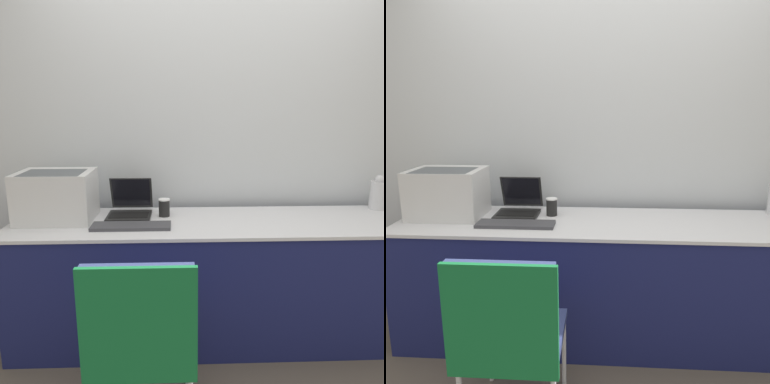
% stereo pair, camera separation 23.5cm
% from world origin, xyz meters
% --- Properties ---
extents(ground_plane, '(14.00, 14.00, 0.00)m').
position_xyz_m(ground_plane, '(0.00, 0.00, 0.00)').
color(ground_plane, brown).
extents(wall_back, '(8.00, 0.05, 2.60)m').
position_xyz_m(wall_back, '(0.00, 0.76, 1.30)').
color(wall_back, silver).
rests_on(wall_back, ground_plane).
extents(table, '(2.61, 0.66, 0.80)m').
position_xyz_m(table, '(0.00, 0.32, 0.40)').
color(table, '#191E51').
rests_on(table, ground_plane).
extents(printer, '(0.46, 0.36, 0.31)m').
position_xyz_m(printer, '(-1.03, 0.38, 0.96)').
color(printer, silver).
rests_on(printer, table).
extents(laptop_left, '(0.28, 0.32, 0.24)m').
position_xyz_m(laptop_left, '(-0.58, 0.47, 0.85)').
color(laptop_left, black).
rests_on(laptop_left, table).
extents(external_keyboard, '(0.47, 0.14, 0.02)m').
position_xyz_m(external_keyboard, '(-0.54, 0.20, 0.81)').
color(external_keyboard, '#3D3D42').
rests_on(external_keyboard, table).
extents(coffee_cup, '(0.07, 0.07, 0.12)m').
position_xyz_m(coffee_cup, '(-0.35, 0.43, 0.85)').
color(coffee_cup, black).
rests_on(coffee_cup, table).
extents(metal_pitcher, '(0.11, 0.11, 0.24)m').
position_xyz_m(metal_pitcher, '(1.14, 0.55, 0.90)').
color(metal_pitcher, silver).
rests_on(metal_pitcher, table).
extents(chair, '(0.47, 0.49, 0.91)m').
position_xyz_m(chair, '(-0.42, -0.50, 0.55)').
color(chair, navy).
rests_on(chair, ground_plane).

